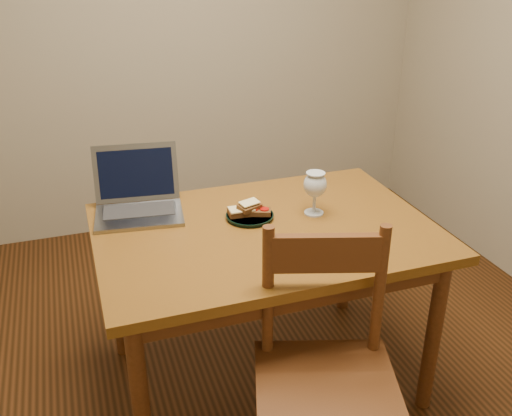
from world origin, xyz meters
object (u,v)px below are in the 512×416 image
object	(u,v)px
chair	(326,368)
milk_glass	(315,193)
plate	(250,216)
table	(265,247)
laptop	(138,195)

from	to	relation	value
chair	milk_glass	size ratio (longest dim) A/B	3.07
plate	milk_glass	distance (m)	0.28
milk_glass	table	bearing A→B (deg)	-166.48
table	laptop	distance (m)	0.57
chair	plate	xyz separation A→B (m)	(-0.03, 0.68, 0.23)
laptop	table	bearing A→B (deg)	-29.13
laptop	plate	bearing A→B (deg)	-21.58
laptop	milk_glass	bearing A→B (deg)	-14.62
plate	laptop	size ratio (longest dim) A/B	0.50
table	plate	size ratio (longest dim) A/B	6.73
plate	laptop	world-z (taller)	laptop
milk_glass	laptop	distance (m)	0.72
table	laptop	xyz separation A→B (m)	(-0.44, 0.32, 0.15)
plate	milk_glass	bearing A→B (deg)	-9.49
table	chair	bearing A→B (deg)	-89.97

